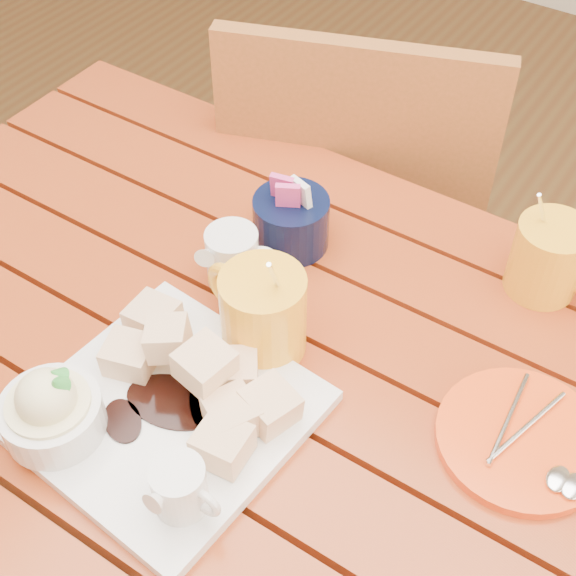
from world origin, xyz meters
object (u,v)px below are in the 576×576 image
Objects in this scene: dessert_plate at (142,408)px; coffee_mug_left at (261,311)px; table at (249,403)px; coffee_mug_right at (550,258)px; chair_far at (357,211)px; orange_saucer at (522,440)px.

coffee_mug_left reaches higher than dessert_plate.
table is at bearing 77.01° from dessert_plate.
table is at bearing -126.39° from coffee_mug_right.
table is 1.29× the size of chair_far.
orange_saucer is at bearing 114.36° from chair_far.
dessert_plate is 0.18m from coffee_mug_left.
coffee_mug_left is 0.18× the size of chair_far.
coffee_mug_right is 0.17× the size of chair_far.
table is at bearing -169.43° from orange_saucer.
table is 6.43× the size of orange_saucer.
chair_far is at bearing 98.51° from dessert_plate.
table is 7.07× the size of coffee_mug_left.
coffee_mug_left reaches higher than coffee_mug_right.
orange_saucer is (0.32, 0.04, -0.05)m from coffee_mug_left.
coffee_mug_right reaches higher than table.
coffee_mug_right is (0.26, 0.30, 0.16)m from table.
chair_far is (-0.14, 0.51, -0.29)m from coffee_mug_left.
coffee_mug_left is 0.32m from orange_saucer.
dessert_plate is 0.74m from chair_far.
table is 0.35m from orange_saucer.
orange_saucer is at bearing 18.18° from coffee_mug_left.
table is 3.96× the size of dessert_plate.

